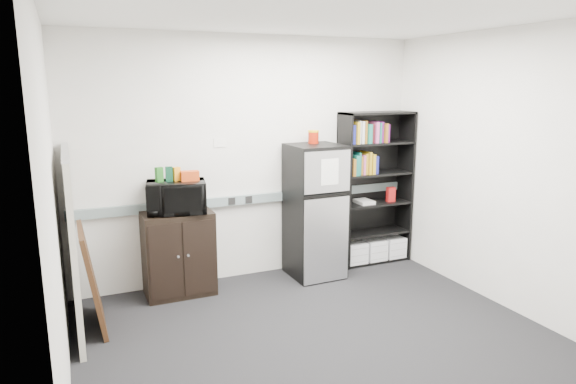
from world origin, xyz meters
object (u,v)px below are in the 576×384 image
(bookshelf, at_px, (375,189))
(microwave, at_px, (176,197))
(refrigerator, at_px, (315,211))
(cabinet, at_px, (179,253))
(cubicle_partition, at_px, (73,242))

(bookshelf, height_order, microwave, bookshelf)
(microwave, relative_size, refrigerator, 0.39)
(cabinet, xyz_separation_m, refrigerator, (1.55, -0.08, 0.32))
(cubicle_partition, height_order, cabinet, cubicle_partition)
(cabinet, bearing_deg, microwave, -90.00)
(cabinet, height_order, refrigerator, refrigerator)
(bookshelf, xyz_separation_m, refrigerator, (-0.88, -0.14, -0.16))
(cubicle_partition, height_order, microwave, cubicle_partition)
(cubicle_partition, height_order, refrigerator, cubicle_partition)
(cabinet, bearing_deg, bookshelf, 1.52)
(cubicle_partition, relative_size, microwave, 2.77)
(cabinet, distance_m, refrigerator, 1.58)
(bookshelf, xyz_separation_m, cabinet, (-2.43, -0.06, -0.47))
(cabinet, xyz_separation_m, microwave, (0.00, -0.02, 0.60))
(bookshelf, xyz_separation_m, microwave, (-2.43, -0.08, 0.13))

